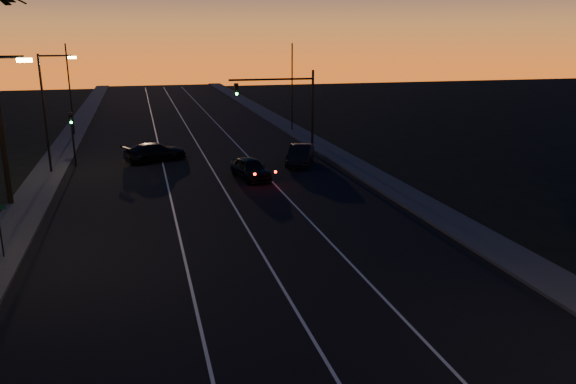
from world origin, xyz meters
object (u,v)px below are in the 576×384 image
object	(u,v)px
right_car	(300,155)
lead_car	(250,168)
cross_car	(155,152)
signal_mast	(285,98)

from	to	relation	value
right_car	lead_car	bearing A→B (deg)	-143.63
right_car	cross_car	bearing A→B (deg)	158.45
signal_mast	cross_car	world-z (taller)	signal_mast
signal_mast	lead_car	world-z (taller)	signal_mast
signal_mast	lead_car	xyz separation A→B (m)	(-4.41, -7.26, -4.03)
signal_mast	cross_car	bearing A→B (deg)	177.82
right_car	cross_car	distance (m)	11.62
lead_car	cross_car	bearing A→B (deg)	128.99
right_car	cross_car	size ratio (longest dim) A/B	0.90
right_car	cross_car	xyz separation A→B (m)	(-10.81, 4.27, -0.04)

